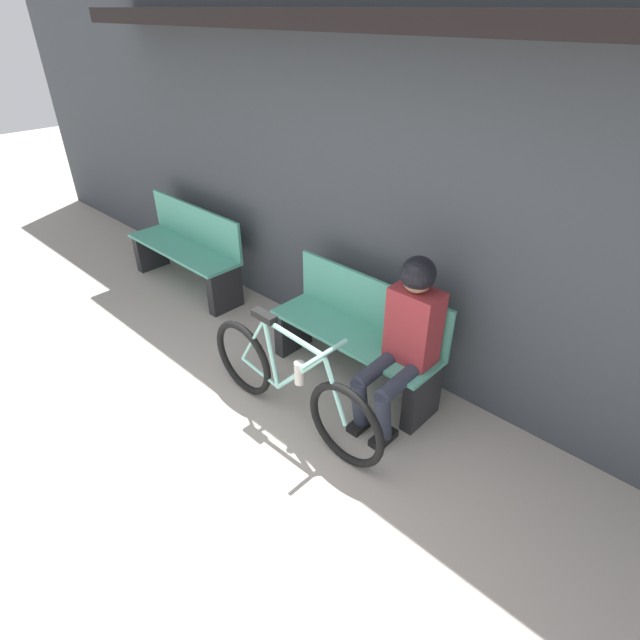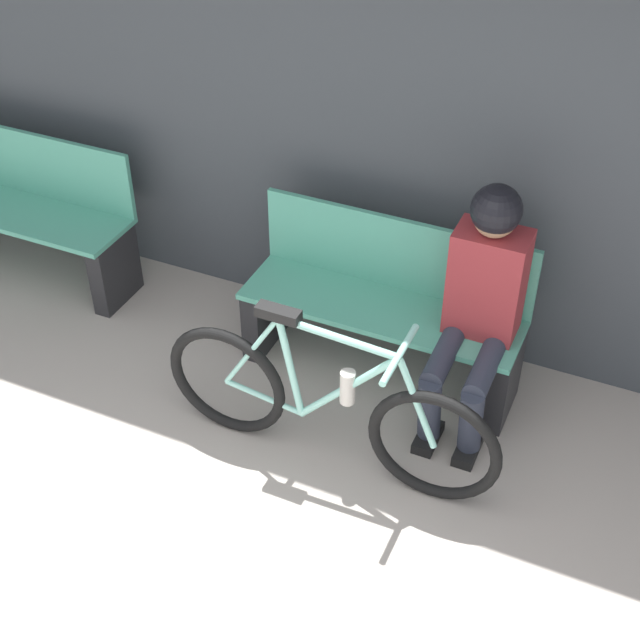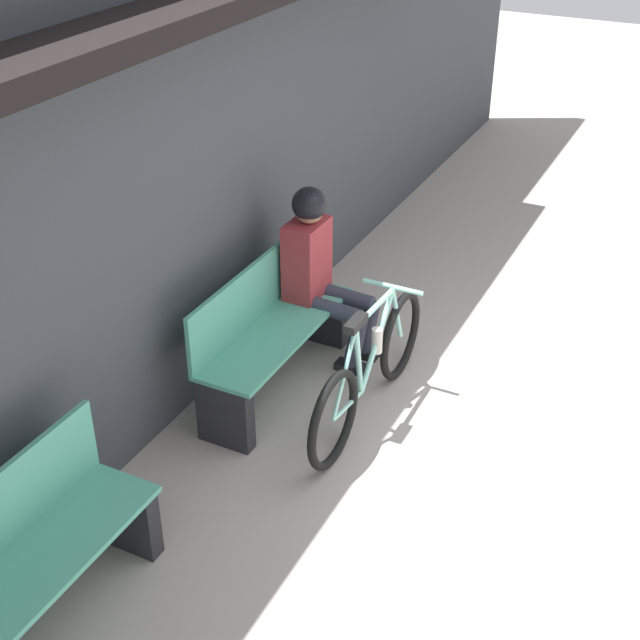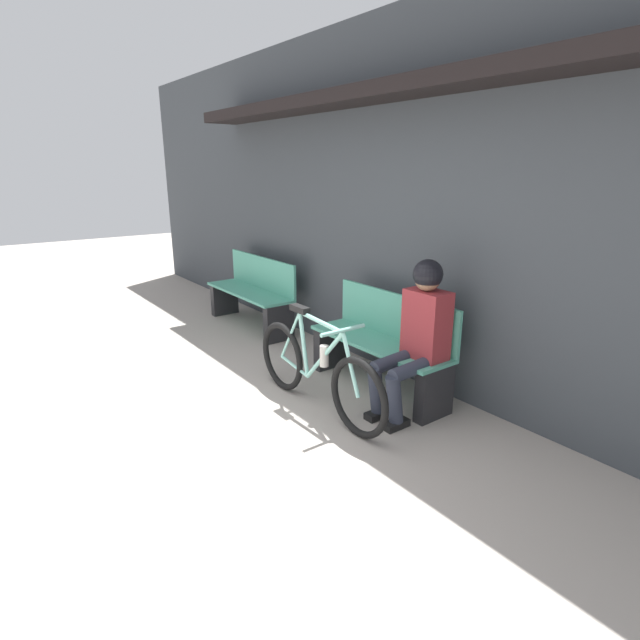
{
  "view_description": "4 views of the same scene",
  "coord_description": "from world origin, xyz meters",
  "px_view_note": "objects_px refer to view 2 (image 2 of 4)",
  "views": [
    {
      "loc": [
        1.96,
        -0.3,
        2.56
      ],
      "look_at": [
        -0.04,
        1.8,
        0.74
      ],
      "focal_mm": 28.0,
      "sensor_mm": 36.0,
      "label": 1
    },
    {
      "loc": [
        1.13,
        -1.18,
        3.15
      ],
      "look_at": [
        -0.2,
        1.78,
        0.59
      ],
      "focal_mm": 50.0,
      "sensor_mm": 36.0,
      "label": 2
    },
    {
      "loc": [
        -4.29,
        -0.28,
        3.46
      ],
      "look_at": [
        -0.07,
        1.83,
        0.63
      ],
      "focal_mm": 50.0,
      "sensor_mm": 36.0,
      "label": 3
    },
    {
      "loc": [
        2.95,
        -0.69,
        1.9
      ],
      "look_at": [
        -0.25,
        1.68,
        0.68
      ],
      "focal_mm": 28.0,
      "sensor_mm": 36.0,
      "label": 4
    }
  ],
  "objects_px": {
    "person_seated": "(481,296)",
    "park_bench_far": "(18,212)",
    "bicycle": "(326,407)",
    "park_bench_near": "(384,311)"
  },
  "relations": [
    {
      "from": "bicycle",
      "to": "person_seated",
      "type": "bearing_deg",
      "value": 50.13
    },
    {
      "from": "person_seated",
      "to": "park_bench_far",
      "type": "relative_size",
      "value": 0.84
    },
    {
      "from": "park_bench_near",
      "to": "person_seated",
      "type": "xyz_separation_m",
      "value": [
        0.5,
        -0.1,
        0.32
      ]
    },
    {
      "from": "park_bench_near",
      "to": "person_seated",
      "type": "relative_size",
      "value": 1.14
    },
    {
      "from": "bicycle",
      "to": "person_seated",
      "type": "xyz_separation_m",
      "value": [
        0.51,
        0.6,
        0.38
      ]
    },
    {
      "from": "person_seated",
      "to": "park_bench_far",
      "type": "bearing_deg",
      "value": 177.86
    },
    {
      "from": "person_seated",
      "to": "park_bench_far",
      "type": "distance_m",
      "value": 2.83
    },
    {
      "from": "person_seated",
      "to": "park_bench_far",
      "type": "height_order",
      "value": "person_seated"
    },
    {
      "from": "person_seated",
      "to": "park_bench_near",
      "type": "bearing_deg",
      "value": 168.24
    },
    {
      "from": "bicycle",
      "to": "park_bench_far",
      "type": "relative_size",
      "value": 1.11
    }
  ]
}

